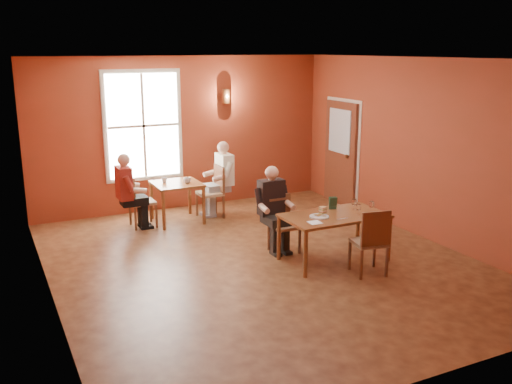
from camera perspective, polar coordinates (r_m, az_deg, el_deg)
name	(u,v)px	position (r m, az deg, el deg)	size (l,w,h in m)	color
ground	(262,262)	(8.67, 0.59, -7.03)	(6.00, 7.00, 0.01)	brown
wall_back	(183,133)	(11.43, -7.34, 5.85)	(6.00, 0.04, 3.00)	brown
wall_front	(435,234)	(5.45, 17.42, -4.02)	(6.00, 0.04, 3.00)	brown
wall_left	(43,187)	(7.43, -20.54, 0.51)	(0.04, 7.00, 3.00)	brown
wall_right	(422,149)	(9.94, 16.30, 4.14)	(0.04, 7.00, 3.00)	brown
ceiling	(262,59)	(8.08, 0.64, 13.20)	(6.00, 7.00, 0.04)	white
window	(143,126)	(11.13, -11.20, 6.51)	(1.36, 0.10, 1.96)	white
door	(340,154)	(11.75, 8.41, 3.82)	(0.12, 1.04, 2.10)	maroon
wall_sconce	(226,96)	(11.58, -3.01, 9.54)	(0.16, 0.16, 0.28)	brown
main_table	(334,238)	(8.71, 7.79, -4.54)	(1.54, 0.87, 0.72)	brown
chair_diner_main	(284,225)	(8.96, 2.83, -3.29)	(0.40, 0.40, 0.90)	brown
diner_main	(285,213)	(8.87, 2.94, -2.09)	(0.52, 0.52, 1.31)	black
chair_empty	(369,241)	(8.26, 11.21, -4.82)	(0.43, 0.43, 0.98)	#3E2013
plate_food	(319,216)	(8.44, 6.33, -2.40)	(0.29, 0.29, 0.04)	white
sandwich	(323,211)	(8.55, 6.69, -1.94)	(0.09, 0.08, 0.11)	#B08449
goblet_a	(354,204)	(8.88, 9.78, -1.20)	(0.07, 0.07, 0.18)	white
goblet_b	(372,206)	(8.81, 11.48, -1.40)	(0.07, 0.07, 0.18)	white
goblet_c	(359,209)	(8.62, 10.22, -1.69)	(0.07, 0.07, 0.18)	white
menu_stand	(333,203)	(8.86, 7.70, -1.10)	(0.12, 0.06, 0.20)	#23452B
knife	(342,219)	(8.41, 8.64, -2.65)	(0.19, 0.02, 0.00)	white
napkin	(315,222)	(8.18, 5.90, -3.05)	(0.18, 0.18, 0.01)	white
second_table	(177,202)	(10.64, -7.88, -1.02)	(0.84, 0.84, 0.74)	brown
chair_diner_white	(210,192)	(10.82, -4.64, -0.01)	(0.43, 0.43, 0.98)	#5D2F16
diner_white	(211,182)	(10.78, -4.51, 1.02)	(0.55, 0.55, 1.37)	silver
chair_diner_maroon	(143,201)	(10.44, -11.28, -0.87)	(0.42, 0.42, 0.95)	brown
diner_maroon	(140,191)	(10.38, -11.49, 0.12)	(0.53, 0.53, 1.33)	maroon
cup_a	(187,180)	(10.49, -6.89, 1.16)	(0.13, 0.13, 0.10)	white
cup_b	(164,180)	(10.59, -9.15, 1.19)	(0.10, 0.10, 0.10)	silver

